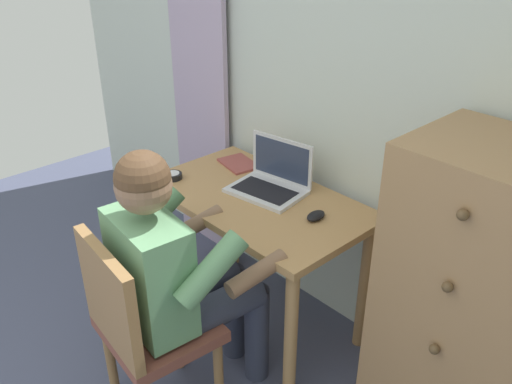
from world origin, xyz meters
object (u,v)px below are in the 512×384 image
object	(u,v)px
chair	(142,324)
dresser	(472,314)
desk_clock	(173,176)
notebook_pad	(239,164)
desk	(257,219)
laptop	(271,180)
computer_mouse	(316,216)
person_seated	(180,269)

from	to	relation	value
chair	dresser	bearing A→B (deg)	42.46
desk_clock	notebook_pad	size ratio (longest dim) A/B	0.43
desk	desk_clock	size ratio (longest dim) A/B	11.78
dresser	laptop	bearing A→B (deg)	179.19
computer_mouse	notebook_pad	bearing A→B (deg)	164.98
person_seated	desk	bearing A→B (deg)	105.88
laptop	notebook_pad	bearing A→B (deg)	167.30
desk	notebook_pad	distance (m)	0.38
desk_clock	chair	bearing A→B (deg)	-44.83
dresser	computer_mouse	xyz separation A→B (m)	(-0.72, -0.03, 0.11)
desk	chair	size ratio (longest dim) A/B	1.19
dresser	chair	world-z (taller)	dresser
person_seated	computer_mouse	xyz separation A→B (m)	(0.16, 0.60, 0.07)
computer_mouse	person_seated	bearing A→B (deg)	-109.45
person_seated	laptop	xyz separation A→B (m)	(-0.16, 0.65, 0.10)
person_seated	desk_clock	size ratio (longest dim) A/B	13.42
chair	computer_mouse	xyz separation A→B (m)	(0.18, 0.79, 0.25)
dresser	person_seated	size ratio (longest dim) A/B	1.06
chair	desk_clock	world-z (taller)	chair
chair	laptop	size ratio (longest dim) A/B	2.37
computer_mouse	laptop	bearing A→B (deg)	167.16
desk	laptop	world-z (taller)	laptop
desk	notebook_pad	size ratio (longest dim) A/B	5.05
desk	chair	world-z (taller)	chair
chair	laptop	bearing A→B (deg)	99.99
desk	desk_clock	world-z (taller)	desk_clock
dresser	computer_mouse	world-z (taller)	dresser
chair	desk_clock	distance (m)	0.83
desk	computer_mouse	size ratio (longest dim) A/B	10.60
laptop	notebook_pad	world-z (taller)	laptop
person_seated	laptop	world-z (taller)	person_seated
dresser	chair	xyz separation A→B (m)	(-0.89, -0.82, -0.14)
person_seated	notebook_pad	bearing A→B (deg)	123.58
chair	laptop	world-z (taller)	laptop
person_seated	computer_mouse	distance (m)	0.63
dresser	person_seated	world-z (taller)	dresser
dresser	laptop	world-z (taller)	dresser
dresser	desk_clock	xyz separation A→B (m)	(-1.46, -0.26, 0.11)
desk	laptop	xyz separation A→B (m)	(-0.00, 0.10, 0.17)
laptop	desk	bearing A→B (deg)	-87.31
desk	dresser	distance (m)	1.04
laptop	desk_clock	size ratio (longest dim) A/B	4.17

